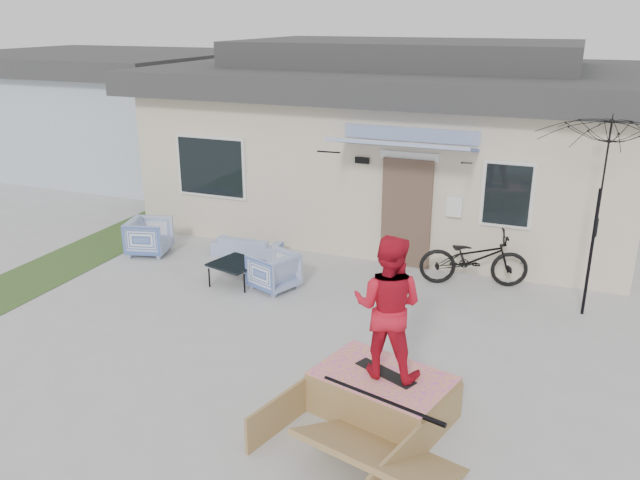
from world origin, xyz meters
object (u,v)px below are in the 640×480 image
at_px(skate_ramp, 382,395).
at_px(skateboard, 385,372).
at_px(bicycle, 474,252).
at_px(armchair_left, 149,235).
at_px(loveseat, 247,242).
at_px(skater, 388,304).
at_px(coffee_table, 236,272).
at_px(patio_umbrella, 597,211).
at_px(armchair_right, 273,269).

height_order(skate_ramp, skateboard, skateboard).
distance_m(bicycle, skate_ramp, 4.46).
xyz_separation_m(armchair_left, skateboard, (5.98, -3.58, 0.15)).
distance_m(loveseat, skater, 6.00).
bearing_deg(armchair_left, coffee_table, -120.81).
height_order(bicycle, skater, skater).
relative_size(skate_ramp, skateboard, 2.57).
bearing_deg(bicycle, skater, 160.19).
xyz_separation_m(armchair_left, patio_umbrella, (8.21, 0.24, 1.35)).
height_order(armchair_right, bicycle, bicycle).
xyz_separation_m(bicycle, patio_umbrella, (1.87, -0.56, 1.14)).
bearing_deg(skate_ramp, skateboard, 90.00).
bearing_deg(armchair_left, skater, -135.54).
distance_m(bicycle, skater, 4.48).
relative_size(coffee_table, skater, 0.45).
bearing_deg(bicycle, skateboard, 160.19).
bearing_deg(patio_umbrella, bicycle, 163.28).
distance_m(armchair_left, skater, 7.04).
relative_size(armchair_right, skateboard, 0.91).
xyz_separation_m(armchair_left, coffee_table, (2.36, -0.68, -0.21)).
bearing_deg(coffee_table, skater, -38.65).
bearing_deg(loveseat, coffee_table, 106.07).
height_order(loveseat, coffee_table, loveseat).
bearing_deg(patio_umbrella, skater, -120.31).
height_order(armchair_right, patio_umbrella, patio_umbrella).
height_order(armchair_left, bicycle, bicycle).
distance_m(armchair_right, bicycle, 3.57).
relative_size(loveseat, patio_umbrella, 0.51).
height_order(patio_umbrella, skater, skater).
bearing_deg(armchair_left, patio_umbrella, -102.93).
relative_size(bicycle, skate_ramp, 0.92).
height_order(skateboard, skater, skater).
bearing_deg(coffee_table, skateboard, -38.65).
bearing_deg(loveseat, armchair_left, 15.32).
height_order(armchair_left, coffee_table, armchair_left).
distance_m(skate_ramp, skater, 1.18).
relative_size(armchair_left, skate_ramp, 0.38).
height_order(armchair_left, armchair_right, armchair_left).
bearing_deg(coffee_table, patio_umbrella, 9.00).
bearing_deg(armchair_left, armchair_right, -116.97).
bearing_deg(skateboard, patio_umbrella, 84.37).
distance_m(loveseat, armchair_right, 1.81).
distance_m(armchair_right, coffee_table, 0.77).
height_order(armchair_left, skater, skater).
bearing_deg(loveseat, bicycle, 178.43).
bearing_deg(bicycle, armchair_right, 99.58).
distance_m(armchair_left, bicycle, 6.40).
height_order(coffee_table, bicycle, bicycle).
relative_size(patio_umbrella, skateboard, 3.33).
xyz_separation_m(loveseat, coffee_table, (0.48, -1.33, -0.08)).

